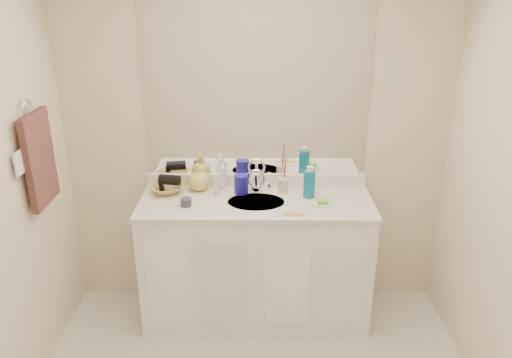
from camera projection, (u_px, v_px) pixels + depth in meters
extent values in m
cube|color=beige|center=(256.00, 140.00, 3.38)|extent=(2.60, 0.02, 2.40)
cube|color=white|center=(256.00, 261.00, 3.41)|extent=(1.50, 0.55, 0.85)
cube|color=silver|center=(256.00, 202.00, 3.25)|extent=(1.52, 0.57, 0.03)
cube|color=white|center=(256.00, 179.00, 3.47)|extent=(1.52, 0.03, 0.08)
cylinder|color=beige|center=(256.00, 203.00, 3.23)|extent=(0.37, 0.37, 0.02)
cylinder|color=silver|center=(256.00, 183.00, 3.37)|extent=(0.02, 0.02, 0.11)
cube|color=white|center=(256.00, 88.00, 3.23)|extent=(1.48, 0.01, 1.20)
cylinder|color=navy|center=(241.00, 184.00, 3.33)|extent=(0.10, 0.10, 0.13)
cylinder|color=beige|center=(283.00, 185.00, 3.35)|extent=(0.08, 0.08, 0.10)
cylinder|color=#D9395C|center=(285.00, 171.00, 3.31)|extent=(0.02, 0.04, 0.21)
cylinder|color=#0B6C8E|center=(309.00, 184.00, 3.26)|extent=(0.10, 0.10, 0.18)
cube|color=silver|center=(322.00, 204.00, 3.17)|extent=(0.14, 0.13, 0.01)
cube|color=#78C22F|center=(322.00, 202.00, 3.16)|extent=(0.07, 0.06, 0.02)
cube|color=orange|center=(294.00, 214.00, 3.05)|extent=(0.14, 0.03, 0.01)
cylinder|color=#35363C|center=(186.00, 202.00, 3.16)|extent=(0.08, 0.08, 0.05)
cylinder|color=silver|center=(217.00, 184.00, 3.30)|extent=(0.05, 0.05, 0.15)
imported|color=white|center=(221.00, 173.00, 3.41)|extent=(0.10, 0.10, 0.21)
imported|color=beige|center=(201.00, 178.00, 3.38)|extent=(0.08, 0.08, 0.16)
imported|color=#E0D057|center=(199.00, 177.00, 3.37)|extent=(0.19, 0.19, 0.18)
imported|color=#B39148|center=(167.00, 189.00, 3.35)|extent=(0.27, 0.27, 0.05)
cylinder|color=black|center=(170.00, 180.00, 3.33)|extent=(0.15, 0.09, 0.07)
torus|color=silver|center=(27.00, 109.00, 2.77)|extent=(0.01, 0.11, 0.11)
cube|color=#351E1C|center=(40.00, 159.00, 2.88)|extent=(0.04, 0.32, 0.55)
cube|color=white|center=(19.00, 163.00, 2.67)|extent=(0.01, 0.08, 0.13)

